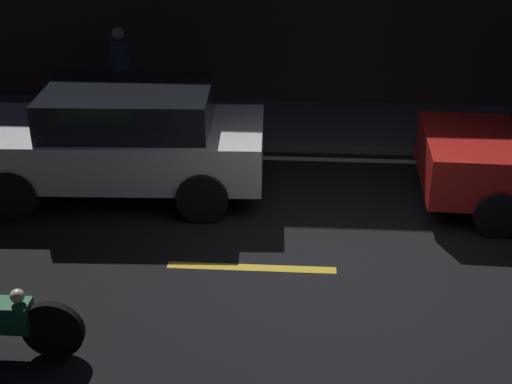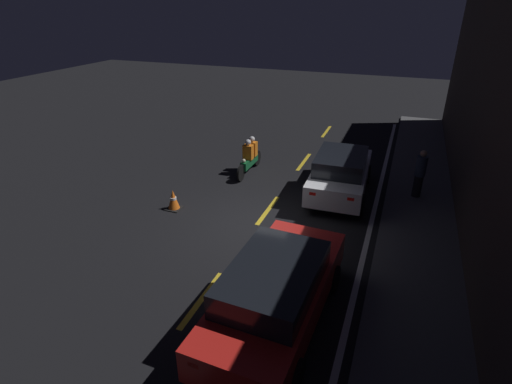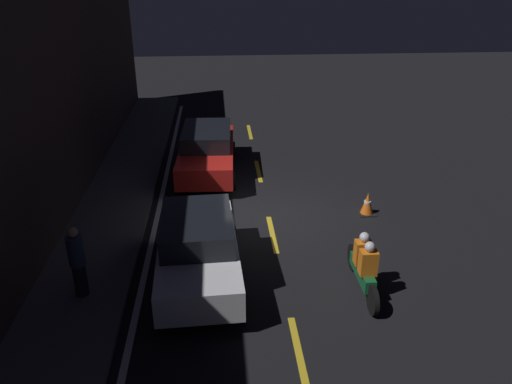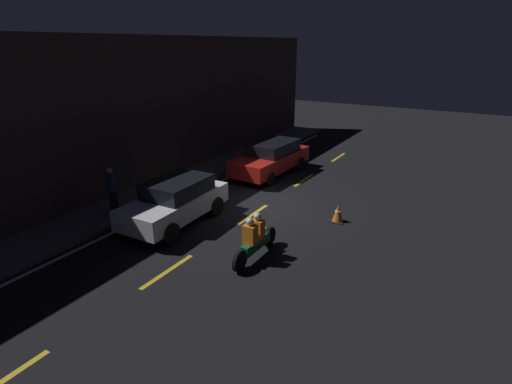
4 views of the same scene
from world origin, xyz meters
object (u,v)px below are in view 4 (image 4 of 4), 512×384
sedan_white (176,201)px  traffic_cone_near (338,213)px  motorcycle (255,239)px  pedestrian (112,189)px  taxi_red (271,157)px

sedan_white → traffic_cone_near: sedan_white is taller
motorcycle → pedestrian: pedestrian is taller
sedan_white → taxi_red: size_ratio=0.88×
sedan_white → traffic_cone_near: size_ratio=6.28×
taxi_red → motorcycle: (-7.26, -3.46, -0.16)m
taxi_red → traffic_cone_near: size_ratio=7.13×
pedestrian → sedan_white: bearing=-77.4°
sedan_white → traffic_cone_near: bearing=119.4°
motorcycle → pedestrian: 6.08m
taxi_red → motorcycle: size_ratio=2.04×
sedan_white → pedestrian: 2.55m
traffic_cone_near → taxi_red: bearing=52.2°
motorcycle → pedestrian: bearing=88.3°
traffic_cone_near → pedestrian: 8.05m
sedan_white → traffic_cone_near: 5.60m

